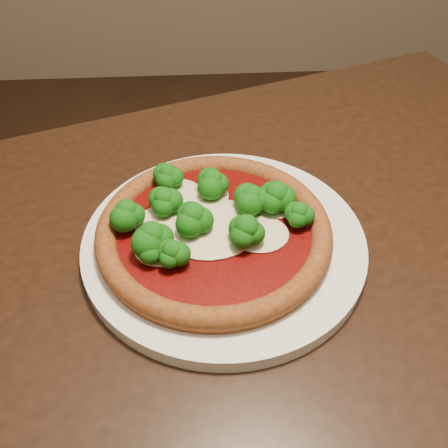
{
  "coord_description": "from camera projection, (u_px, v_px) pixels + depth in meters",
  "views": [
    {
      "loc": [
        -0.22,
        -0.34,
        1.19
      ],
      "look_at": [
        -0.19,
        0.08,
        0.79
      ],
      "focal_mm": 40.0,
      "sensor_mm": 36.0,
      "label": 1
    }
  ],
  "objects": [
    {
      "name": "pizza",
      "position": [
        211.0,
        226.0,
        0.59
      ],
      "size": [
        0.28,
        0.28,
        0.06
      ],
      "rotation": [
        0.0,
        0.0,
        0.36
      ],
      "color": "brown",
      "rests_on": "plate"
    },
    {
      "name": "dining_table",
      "position": [
        281.0,
        323.0,
        0.66
      ],
      "size": [
        1.28,
        1.13,
        0.75
      ],
      "rotation": [
        0.0,
        0.0,
        0.34
      ],
      "color": "black",
      "rests_on": "floor"
    },
    {
      "name": "plate",
      "position": [
        224.0,
        242.0,
        0.61
      ],
      "size": [
        0.34,
        0.34,
        0.02
      ],
      "primitive_type": "cylinder",
      "color": "silver",
      "rests_on": "dining_table"
    }
  ]
}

